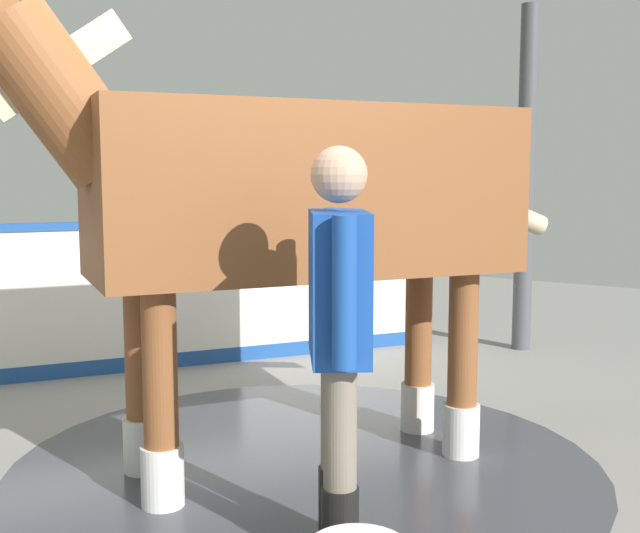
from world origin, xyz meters
TOP-DOWN VIEW (x-y plane):
  - ground_plane at (0.00, 0.00)m, footprint 16.00×16.00m
  - wet_patch at (-0.28, 0.14)m, footprint 3.13×3.13m
  - barrier_wall at (-1.55, -1.86)m, footprint 3.43×2.23m
  - roof_post_far at (-3.60, 0.14)m, footprint 0.16×0.16m
  - horse at (-0.18, 0.08)m, footprint 3.05×2.11m
  - handler at (0.48, 0.82)m, footprint 0.55×0.46m

SIDE VIEW (x-z plane):
  - ground_plane at x=0.00m, z-range -0.02..0.00m
  - wet_patch at x=-0.28m, z-range 0.00..0.00m
  - barrier_wall at x=-1.55m, z-range -0.04..1.14m
  - handler at x=0.48m, z-range 0.12..1.77m
  - horse at x=-0.18m, z-range 0.17..2.66m
  - roof_post_far at x=-3.60m, z-range 0.00..2.96m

